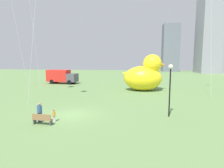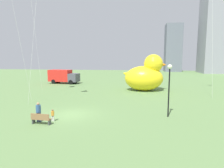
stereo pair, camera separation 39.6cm
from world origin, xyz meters
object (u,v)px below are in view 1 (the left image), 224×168
object	(u,v)px
park_bench	(42,119)
giant_inflatable_duck	(144,75)
box_truck	(62,77)
person_child	(54,115)
lamppost	(170,80)
person_adult	(40,111)

from	to	relation	value
park_bench	giant_inflatable_duck	distance (m)	19.79
box_truck	giant_inflatable_duck	bearing A→B (deg)	-22.50
person_child	box_truck	size ratio (longest dim) A/B	0.16
person_child	lamppost	world-z (taller)	lamppost
park_bench	person_child	distance (m)	1.05
giant_inflatable_duck	person_child	bearing A→B (deg)	-116.12
park_bench	person_child	size ratio (longest dim) A/B	1.57
park_bench	person_adult	world-z (taller)	person_adult
lamppost	box_truck	distance (m)	27.98
person_child	lamppost	size ratio (longest dim) A/B	0.22
person_child	lamppost	distance (m)	10.45
giant_inflatable_duck	lamppost	distance (m)	14.27
person_adult	lamppost	bearing A→B (deg)	14.54
person_adult	box_truck	distance (m)	25.05
person_adult	person_child	distance (m)	1.19
giant_inflatable_duck	lamppost	xyz separation A→B (m)	(1.53, -14.17, 0.85)
person_adult	giant_inflatable_duck	size ratio (longest dim) A/B	0.23
park_bench	giant_inflatable_duck	size ratio (longest dim) A/B	0.23
lamppost	box_truck	xyz separation A→B (m)	(-18.27, 21.10, -1.91)
park_bench	person_adult	size ratio (longest dim) A/B	0.98
park_bench	person_child	xyz separation A→B (m)	(0.61, 0.85, 0.09)
park_bench	lamppost	world-z (taller)	lamppost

